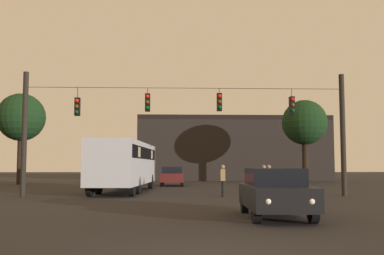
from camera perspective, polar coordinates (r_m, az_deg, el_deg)
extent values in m
plane|color=black|center=(32.67, -1.16, -7.58)|extent=(168.00, 168.00, 0.00)
cylinder|color=black|center=(25.48, -20.10, -0.73)|extent=(0.28, 0.28, 6.54)
cylinder|color=black|center=(25.88, 18.23, -0.84)|extent=(0.28, 0.28, 6.54)
cylinder|color=black|center=(24.55, -0.78, 4.92)|extent=(16.86, 0.02, 0.02)
cylinder|color=black|center=(25.02, -14.01, 4.21)|extent=(0.03, 0.03, 0.55)
cube|color=black|center=(24.92, -14.05, 2.52)|extent=(0.26, 0.32, 0.95)
sphere|color=red|center=(24.78, -14.12, 3.26)|extent=(0.20, 0.20, 0.20)
sphere|color=#5B3D0C|center=(24.74, -14.13, 2.57)|extent=(0.20, 0.20, 0.20)
sphere|color=#0C4219|center=(24.71, -14.15, 1.88)|extent=(0.20, 0.20, 0.20)
cylinder|color=black|center=(24.56, -5.52, 4.55)|extent=(0.03, 0.03, 0.30)
cube|color=black|center=(24.46, -5.54, 3.11)|extent=(0.26, 0.32, 0.95)
sphere|color=red|center=(24.33, -5.55, 3.87)|extent=(0.20, 0.20, 0.20)
sphere|color=#5B3D0C|center=(24.28, -5.56, 3.17)|extent=(0.20, 0.20, 0.20)
sphere|color=#0C4219|center=(24.25, -5.57, 2.46)|extent=(0.20, 0.20, 0.20)
cylinder|color=black|center=(24.63, 3.41, 4.56)|extent=(0.03, 0.03, 0.26)
cube|color=black|center=(24.54, 3.41, 3.17)|extent=(0.26, 0.32, 0.95)
sphere|color=red|center=(24.41, 3.45, 3.92)|extent=(0.20, 0.20, 0.20)
sphere|color=#5B3D0C|center=(24.37, 3.45, 3.22)|extent=(0.20, 0.20, 0.20)
sphere|color=#0C4219|center=(24.33, 3.46, 2.52)|extent=(0.20, 0.20, 0.20)
cylinder|color=black|center=(25.30, 12.28, 4.23)|extent=(0.03, 0.03, 0.42)
cube|color=black|center=(25.21, 12.30, 2.69)|extent=(0.26, 0.32, 0.95)
sphere|color=red|center=(25.07, 12.39, 3.42)|extent=(0.20, 0.20, 0.20)
sphere|color=#5B3D0C|center=(25.03, 12.41, 2.74)|extent=(0.20, 0.20, 0.20)
sphere|color=#0C4219|center=(25.00, 12.42, 2.06)|extent=(0.20, 0.20, 0.20)
cube|color=#B7BCC6|center=(28.64, -8.31, -4.42)|extent=(3.23, 11.14, 2.50)
cube|color=black|center=(28.65, -8.29, -3.20)|extent=(3.23, 10.49, 0.70)
cylinder|color=black|center=(32.76, -9.06, -6.64)|extent=(0.35, 1.02, 1.00)
cylinder|color=black|center=(32.42, -5.17, -6.70)|extent=(0.35, 1.02, 1.00)
cylinder|color=black|center=(26.73, -11.52, -7.04)|extent=(0.35, 1.02, 1.00)
cylinder|color=black|center=(26.32, -6.77, -7.14)|extent=(0.35, 1.02, 1.00)
cylinder|color=black|center=(24.81, -12.57, -7.20)|extent=(0.35, 1.02, 1.00)
cylinder|color=black|center=(24.36, -7.46, -7.32)|extent=(0.35, 1.02, 1.00)
cube|color=beige|center=(31.91, -7.27, -3.37)|extent=(2.61, 0.97, 0.56)
cube|color=beige|center=(25.95, -9.34, -3.03)|extent=(2.61, 0.97, 0.56)
cube|color=black|center=(14.56, 10.30, -8.40)|extent=(1.95, 4.36, 0.68)
cube|color=black|center=(14.68, 10.16, -6.02)|extent=(1.67, 2.38, 0.52)
cylinder|color=black|center=(13.38, 14.83, -10.11)|extent=(0.24, 0.65, 0.64)
cylinder|color=black|center=(13.07, 8.01, -10.35)|extent=(0.24, 0.65, 0.64)
cylinder|color=black|center=(16.13, 12.19, -9.22)|extent=(0.24, 0.65, 0.64)
cylinder|color=black|center=(15.87, 6.54, -9.37)|extent=(0.24, 0.65, 0.64)
sphere|color=white|center=(12.64, 14.65, -8.88)|extent=(0.18, 0.18, 0.18)
sphere|color=white|center=(12.40, 9.43, -9.06)|extent=(0.18, 0.18, 0.18)
cube|color=#511919|center=(37.15, -2.50, -6.22)|extent=(1.83, 4.31, 0.68)
cube|color=black|center=(36.99, -2.49, -5.30)|extent=(1.60, 2.33, 0.52)
cylinder|color=black|center=(38.59, -3.65, -6.66)|extent=(0.22, 0.64, 0.64)
cylinder|color=black|center=(38.58, -1.29, -6.67)|extent=(0.22, 0.64, 0.64)
cylinder|color=black|center=(35.76, -3.80, -6.81)|extent=(0.22, 0.64, 0.64)
cylinder|color=black|center=(35.74, -1.25, -6.82)|extent=(0.22, 0.64, 0.64)
sphere|color=white|center=(39.26, -3.31, -6.14)|extent=(0.18, 0.18, 0.18)
sphere|color=white|center=(39.25, -1.61, -6.14)|extent=(0.18, 0.18, 0.18)
cylinder|color=black|center=(27.19, 8.97, -7.23)|extent=(0.14, 0.14, 0.81)
cylinder|color=black|center=(27.34, 8.91, -7.22)|extent=(0.14, 0.14, 0.81)
cube|color=silver|center=(27.24, 8.92, -5.73)|extent=(0.25, 0.37, 0.61)
sphere|color=#8C6B51|center=(27.24, 8.91, -4.86)|extent=(0.22, 0.22, 0.22)
cylinder|color=black|center=(24.54, 9.48, -7.50)|extent=(0.14, 0.14, 0.81)
cylinder|color=black|center=(24.39, 9.64, -7.51)|extent=(0.14, 0.14, 0.81)
cube|color=#4C4C56|center=(24.44, 9.54, -5.83)|extent=(0.32, 0.41, 0.61)
sphere|color=#8C6B51|center=(24.44, 9.52, -4.86)|extent=(0.22, 0.22, 0.22)
cylinder|color=black|center=(24.03, 3.87, -7.60)|extent=(0.14, 0.14, 0.82)
cylinder|color=black|center=(24.19, 3.86, -7.59)|extent=(0.14, 0.14, 0.82)
cube|color=#997F4C|center=(24.09, 3.85, -5.90)|extent=(0.26, 0.38, 0.61)
sphere|color=#8C6B51|center=(24.08, 3.85, -4.90)|extent=(0.22, 0.22, 0.22)
cube|color=black|center=(52.98, 4.89, -2.98)|extent=(20.89, 8.96, 6.49)
cube|color=black|center=(53.20, 4.87, 0.79)|extent=(20.89, 8.96, 0.50)
cylinder|color=black|center=(42.12, -20.60, -3.69)|extent=(0.46, 0.46, 4.34)
sphere|color=black|center=(42.32, -20.46, 1.21)|extent=(4.13, 4.13, 4.13)
cylinder|color=black|center=(41.96, 13.90, -4.05)|extent=(0.54, 0.54, 4.05)
sphere|color=black|center=(42.14, 13.81, 0.62)|extent=(4.01, 4.01, 4.01)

